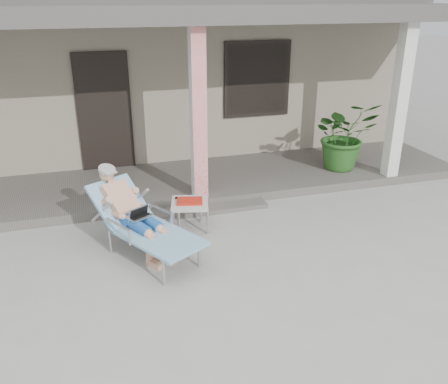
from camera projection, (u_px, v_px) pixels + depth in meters
name	position (u px, v px, depth m)	size (l,w,h in m)	color
ground	(242.00, 274.00, 5.78)	(60.00, 60.00, 0.00)	#9E9E99
house	(154.00, 64.00, 10.89)	(10.40, 5.40, 3.30)	gray
porch_deck	(189.00, 182.00, 8.41)	(10.00, 2.00, 0.15)	#605B56
porch_overhang	(185.00, 20.00, 7.32)	(10.00, 2.30, 2.85)	silver
porch_step	(205.00, 210.00, 7.41)	(2.00, 0.30, 0.07)	#605B56
lounger	(136.00, 203.00, 6.01)	(1.42, 1.79, 1.14)	#B7B7BC
side_table	(190.00, 205.00, 6.73)	(0.62, 0.62, 0.46)	beige
potted_palm	(344.00, 135.00, 8.64)	(1.14, 0.99, 1.27)	#26591E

